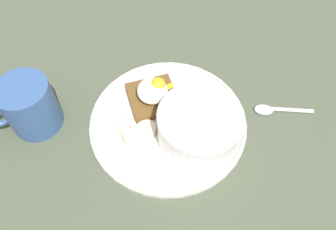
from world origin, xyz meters
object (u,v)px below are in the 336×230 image
Objects in this scene: banana_slice_left at (132,138)px; banana_slice_right at (123,127)px; poached_egg at (153,90)px; banana_slice_front at (147,129)px; banana_slice_back at (118,115)px; oatmeal_bowl at (199,126)px; coffee_mug at (29,106)px; toast_slice at (153,98)px; spoon at (276,110)px.

banana_slice_left is 2.86cm from banana_slice_right.
poached_egg is 1.68× the size of banana_slice_front.
oatmeal_bowl is at bearing 66.71° from banana_slice_back.
oatmeal_bowl is 11.25cm from poached_egg.
banana_slice_front is at bearing 119.89° from banana_slice_left.
coffee_mug is (-4.16, -15.74, 3.39)cm from banana_slice_right.
banana_slice_right reaches higher than banana_slice_back.
banana_slice_back is (-5.22, -2.13, -0.22)cm from banana_slice_left.
toast_slice is 9.30cm from banana_slice_left.
oatmeal_bowl is 13.53cm from banana_slice_right.
oatmeal_bowl is 1.95× the size of poached_egg.
poached_egg is at bearing 116.31° from toast_slice.
toast_slice is at bearing 134.00° from banana_slice_right.
banana_slice_front is (-2.22, -8.85, -2.63)cm from oatmeal_bowl.
toast_slice is 6.84cm from banana_slice_front.
toast_slice is 0.81× the size of coffee_mug.
toast_slice is at bearing -63.69° from poached_egg.
poached_egg is at bearing 133.50° from banana_slice_right.
banana_slice_right is at bearing -88.52° from spoon.
banana_slice_left is 0.98× the size of banana_slice_back.
banana_slice_back is at bearing -93.83° from spoon.
oatmeal_bowl reaches higher than banana_slice_right.
poached_egg is 0.66× the size of spoon.
poached_egg is 2.09× the size of banana_slice_right.
banana_slice_right is at bearing 15.81° from banana_slice_back.
banana_slice_front is 1.24× the size of banana_slice_right.
toast_slice is 8.12cm from banana_slice_right.
spoon is (-3.92, 15.82, -3.82)cm from oatmeal_bowl.
banana_slice_right is 0.29× the size of coffee_mug.
coffee_mug is (1.48, -21.58, 3.22)cm from toast_slice.
spoon is at bearing 86.17° from banana_slice_back.
banana_slice_back is at bearing -113.29° from oatmeal_bowl.
coffee_mug is at bearing -104.79° from banana_slice_right.
toast_slice is at bearing 151.20° from banana_slice_left.
oatmeal_bowl is at bearing -76.10° from spoon.
banana_slice_left reaches higher than banana_slice_front.
toast_slice is at bearing -102.08° from spoon.
banana_slice_back is 1.34× the size of banana_slice_right.
poached_egg is at bearing -142.45° from oatmeal_bowl.
coffee_mug reaches higher than spoon.
oatmeal_bowl reaches higher than poached_egg.
spoon is (-1.70, 24.67, -1.19)cm from banana_slice_front.
spoon is (3.42, 44.47, -4.68)cm from coffee_mug.
poached_egg is 9.78cm from banana_slice_left.
toast_slice is at bearing -141.26° from oatmeal_bowl.
banana_slice_back is at bearing -164.19° from banana_slice_right.
banana_slice_front is at bearing 52.74° from banana_slice_back.
poached_egg is (-8.92, -6.86, -0.10)cm from oatmeal_bowl.
banana_slice_right is (-0.96, -4.06, 0.11)cm from banana_slice_front.
spoon is at bearing 85.61° from coffee_mug.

